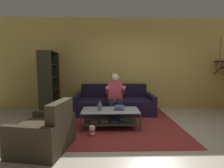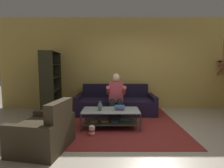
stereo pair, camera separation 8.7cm
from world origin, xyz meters
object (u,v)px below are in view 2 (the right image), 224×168
Objects in this scene: bookshelf at (49,89)px; popcorn_tub at (91,131)px; book_stack at (119,108)px; couch at (115,104)px; armchair at (44,133)px; person_seated_center at (115,94)px; coffee_table at (110,116)px; vase at (99,106)px.

bookshelf reaches higher than popcorn_tub.
couch is at bearing 93.10° from book_stack.
book_stack is 1.65m from armchair.
bookshelf reaches higher than person_seated_center.
coffee_table is 5.96× the size of popcorn_tub.
armchair is (-1.11, -0.99, 0.00)m from coffee_table.
book_stack is at bearing -2.72° from coffee_table.
person_seated_center is at bearing 95.54° from book_stack.
popcorn_tub is (-0.58, -0.44, -0.36)m from book_stack.
book_stack is at bearing 37.21° from popcorn_tub.
armchair is at bearing -143.51° from popcorn_tub.
armchair reaches higher than book_stack.
couch is 1.27× the size of bookshelf.
popcorn_tub is at bearing -48.18° from bookshelf.
armchair is at bearing -133.27° from vase.
vase reaches higher than popcorn_tub.
bookshelf is at bearing 148.16° from coffee_table.
person_seated_center is 5.61× the size of popcorn_tub.
armchair reaches higher than popcorn_tub.
popcorn_tub is at bearing 36.49° from armchair.
vase is at bearing 70.13° from popcorn_tub.
couch reaches higher than coffee_table.
person_seated_center reaches higher than couch.
person_seated_center is at bearing 53.34° from armchair.
person_seated_center reaches higher than popcorn_tub.
coffee_table is at bearing 14.96° from vase.
armchair is at bearing -126.66° from person_seated_center.
couch is 10.64× the size of popcorn_tub.
armchair reaches higher than coffee_table.
armchair is 0.93m from popcorn_tub.
vase is 0.82× the size of book_stack.
bookshelf reaches higher than vase.
person_seated_center is 2.12m from armchair.
armchair is (0.63, -2.07, -0.46)m from bookshelf.
coffee_table is (-0.14, -0.68, -0.37)m from person_seated_center.
bookshelf is (-1.50, 1.14, 0.23)m from vase.
person_seated_center is at bearing 63.55° from vase.
vase is (-0.23, -0.06, 0.24)m from coffee_table.
person_seated_center is 1.16× the size of armchair.
couch is 1.36m from vase.
popcorn_tub is (-0.14, -0.39, -0.40)m from vase.
popcorn_tub is (-0.37, -0.45, -0.17)m from coffee_table.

